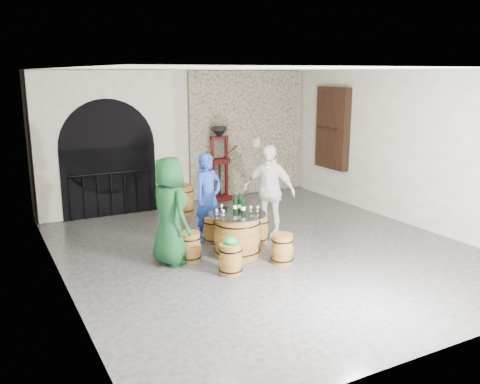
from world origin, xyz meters
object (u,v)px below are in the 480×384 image
person_white (269,191)px  wine_bottle_right (240,204)px  barrel_stool_near_left (231,259)px  barrel_stool_right (259,229)px  corking_press (220,158)px  wine_bottle_center (243,206)px  side_barrel (183,200)px  person_green (170,211)px  barrel_table (237,235)px  wine_bottle_left (235,205)px  barrel_stool_left (190,247)px  barrel_stool_near_right (282,249)px  person_blue (208,197)px  barrel_stool_far (213,230)px

person_white → wine_bottle_right: bearing=-94.4°
barrel_stool_near_left → person_white: person_white is taller
barrel_stool_right → corking_press: (0.78, 3.31, 0.82)m
wine_bottle_center → side_barrel: wine_bottle_center is taller
person_green → wine_bottle_center: bearing=-114.2°
barrel_table → wine_bottle_left: size_ratio=3.08×
person_white → barrel_stool_left: bearing=-111.2°
barrel_stool_left → person_green: bearing=169.5°
wine_bottle_left → person_white: bearing=30.8°
barrel_stool_left → barrel_stool_near_right: 1.57m
corking_press → barrel_stool_right: bearing=-104.9°
person_green → wine_bottle_right: bearing=-107.0°
wine_bottle_center → corking_press: bearing=69.9°
barrel_stool_near_right → barrel_stool_near_left: size_ratio=1.00×
barrel_stool_left → barrel_stool_near_left: size_ratio=1.00×
person_blue → person_green: bearing=-160.4°
person_blue → person_white: bearing=-33.4°
barrel_stool_left → wine_bottle_right: 1.13m
barrel_table → person_green: size_ratio=0.55×
wine_bottle_center → wine_bottle_right: bearing=81.8°
barrel_table → person_green: (-1.15, 0.21, 0.53)m
barrel_stool_near_right → person_white: size_ratio=0.28×
barrel_stool_far → barrel_stool_right: (0.77, -0.37, 0.00)m
barrel_stool_left → side_barrel: bearing=70.5°
person_white → wine_bottle_right: (-0.97, -0.63, -0.00)m
barrel_stool_far → wine_bottle_left: bearing=-85.1°
wine_bottle_left → corking_press: bearing=68.1°
barrel_stool_far → person_green: 1.41m
barrel_stool_near_right → barrel_stool_near_left: bearing=-179.2°
barrel_stool_near_left → barrel_stool_near_right: bearing=0.8°
barrel_stool_far → barrel_stool_near_right: same height
side_barrel → corking_press: size_ratio=0.36×
barrel_stool_left → corking_press: size_ratio=0.27×
corking_press → barrel_stool_left: bearing=-124.2°
wine_bottle_center → person_green: bearing=166.5°
barrel_stool_near_right → wine_bottle_left: (-0.50, 0.75, 0.65)m
barrel_stool_far → wine_bottle_left: wine_bottle_left is taller
person_white → corking_press: size_ratio=0.98×
wine_bottle_right → wine_bottle_left: bearing=-177.0°
barrel_stool_left → barrel_stool_right: bearing=11.5°
barrel_stool_right → person_green: person_green is taller
person_blue → person_white: (1.14, -0.32, 0.07)m
wine_bottle_center → corking_press: size_ratio=0.18×
wine_bottle_left → barrel_stool_near_right: bearing=-56.2°
barrel_stool_near_left → wine_bottle_center: size_ratio=1.56×
barrel_stool_near_right → person_blue: bearing=108.9°
barrel_stool_near_right → person_blue: 1.89m
barrel_stool_far → barrel_table: bearing=-85.4°
corking_press → person_green: bearing=-128.1°
person_blue → side_barrel: size_ratio=2.50×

